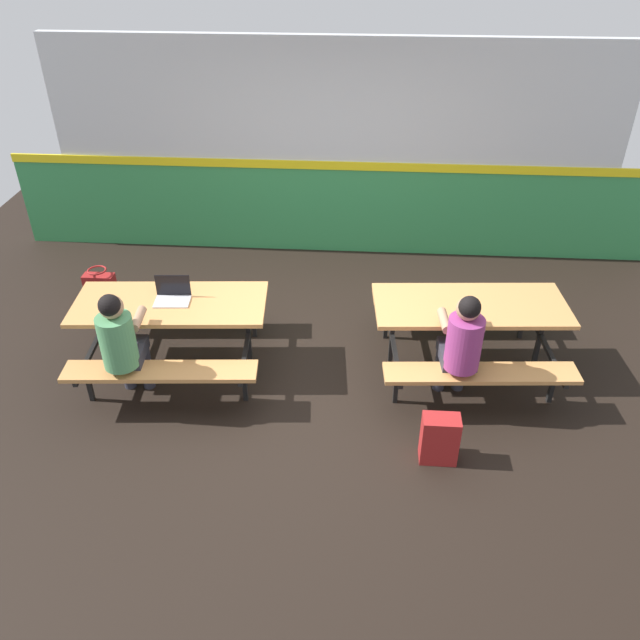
{
  "coord_description": "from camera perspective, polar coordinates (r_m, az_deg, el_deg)",
  "views": [
    {
      "loc": [
        0.35,
        -4.78,
        3.87
      ],
      "look_at": [
        0.0,
        0.18,
        0.55
      ],
      "focal_mm": 35.91,
      "sensor_mm": 36.0,
      "label": 1
    }
  ],
  "objects": [
    {
      "name": "student_nearer",
      "position": [
        5.7,
        -17.31,
        -1.73
      ],
      "size": [
        0.38,
        0.53,
        1.21
      ],
      "color": "#2D2D38",
      "rests_on": "ground"
    },
    {
      "name": "picnic_table_left",
      "position": [
        6.14,
        -13.05,
        0.25
      ],
      "size": [
        1.82,
        1.67,
        0.74
      ],
      "color": "tan",
      "rests_on": "ground"
    },
    {
      "name": "laptop_silver",
      "position": [
        6.05,
        -13.01,
        2.13
      ],
      "size": [
        0.34,
        0.24,
        0.22
      ],
      "color": "silver",
      "rests_on": "picnic_table_left"
    },
    {
      "name": "backpack_dark",
      "position": [
        5.33,
        10.59,
        -10.35
      ],
      "size": [
        0.3,
        0.22,
        0.44
      ],
      "color": "maroon",
      "rests_on": "ground"
    },
    {
      "name": "student_further",
      "position": [
        5.55,
        12.49,
        -1.93
      ],
      "size": [
        0.38,
        0.53,
        1.21
      ],
      "color": "#2D2D38",
      "rests_on": "ground"
    },
    {
      "name": "accent_backdrop",
      "position": [
        7.93,
        1.31,
        14.42
      ],
      "size": [
        8.0,
        0.14,
        2.6
      ],
      "color": "#338C4C",
      "rests_on": "ground"
    },
    {
      "name": "tote_bag_bright",
      "position": [
        7.58,
        -18.95,
        2.71
      ],
      "size": [
        0.34,
        0.21,
        0.43
      ],
      "color": "maroon",
      "rests_on": "ground"
    },
    {
      "name": "ground_plane",
      "position": [
        6.17,
        -0.12,
        -5.28
      ],
      "size": [
        10.0,
        10.0,
        0.02
      ],
      "primitive_type": "cube",
      "color": "black"
    },
    {
      "name": "picnic_table_right",
      "position": [
        6.12,
        13.1,
        0.11
      ],
      "size": [
        1.82,
        1.67,
        0.74
      ],
      "color": "tan",
      "rests_on": "ground"
    }
  ]
}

